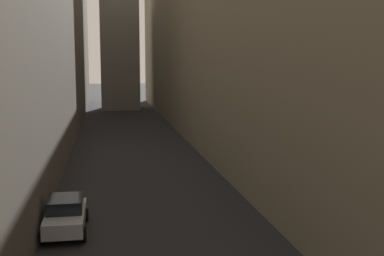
# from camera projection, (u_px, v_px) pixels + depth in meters

# --- Properties ---
(ground_plane) EXTENTS (264.00, 264.00, 0.00)m
(ground_plane) POSITION_uv_depth(u_px,v_px,m) (134.00, 150.00, 45.48)
(ground_plane) COLOR #232326
(building_block_left) EXTENTS (10.49, 108.00, 25.06)m
(building_block_left) POSITION_uv_depth(u_px,v_px,m) (7.00, 8.00, 43.96)
(building_block_left) COLOR #60594F
(building_block_left) RESTS_ON ground
(building_block_right) EXTENTS (14.34, 108.00, 20.44)m
(building_block_right) POSITION_uv_depth(u_px,v_px,m) (265.00, 37.00, 48.19)
(building_block_right) COLOR gray
(building_block_right) RESTS_ON ground
(parked_car_left_far) EXTENTS (1.99, 4.33, 1.61)m
(parked_car_left_far) POSITION_uv_depth(u_px,v_px,m) (66.00, 214.00, 23.76)
(parked_car_left_far) COLOR #B7B7BC
(parked_car_left_far) RESTS_ON ground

